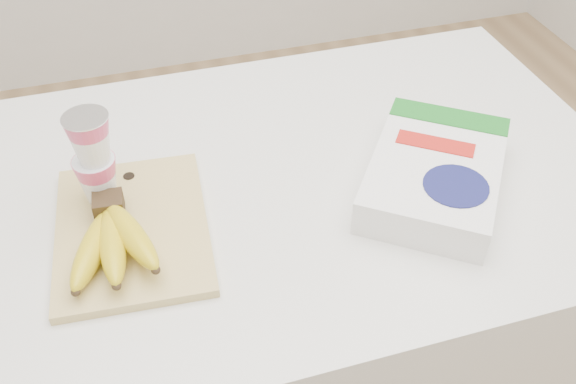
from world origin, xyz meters
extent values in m
cube|color=white|center=(0.00, 0.00, 0.46)|extent=(1.21, 0.81, 0.91)
cube|color=#E7CE7F|center=(-0.30, -0.07, 0.92)|extent=(0.27, 0.35, 0.02)
cube|color=#382816|center=(-0.33, -0.03, 0.95)|extent=(0.05, 0.05, 0.03)
ellipsoid|color=gold|center=(-0.36, -0.12, 0.95)|extent=(0.10, 0.19, 0.05)
sphere|color=#382816|center=(-0.39, -0.20, 0.95)|extent=(0.01, 0.01, 0.01)
ellipsoid|color=gold|center=(-0.33, -0.13, 0.95)|extent=(0.04, 0.19, 0.05)
sphere|color=#382816|center=(-0.33, -0.21, 0.95)|extent=(0.01, 0.01, 0.01)
ellipsoid|color=gold|center=(-0.30, -0.12, 0.96)|extent=(0.09, 0.19, 0.05)
sphere|color=#382816|center=(-0.27, -0.20, 0.96)|extent=(0.01, 0.01, 0.01)
cylinder|color=silver|center=(-0.33, 0.01, 1.10)|extent=(0.07, 0.07, 0.00)
cube|color=white|center=(0.22, -0.11, 0.94)|extent=(0.36, 0.38, 0.07)
cube|color=#197120|center=(0.30, 0.00, 0.98)|extent=(0.21, 0.17, 0.00)
cylinder|color=#151850|center=(0.22, -0.18, 0.98)|extent=(0.15, 0.15, 0.00)
cube|color=red|center=(0.24, -0.07, 0.98)|extent=(0.13, 0.11, 0.00)
camera|label=1|loc=(-0.27, -0.85, 1.66)|focal=40.00mm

